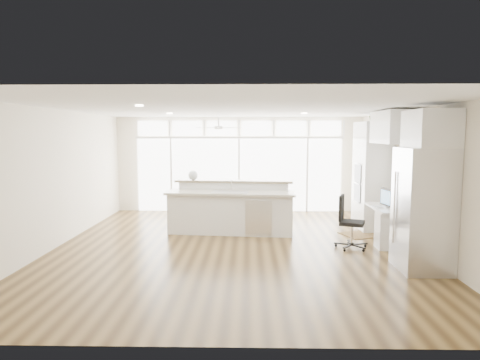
{
  "coord_description": "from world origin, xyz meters",
  "views": [
    {
      "loc": [
        0.28,
        -8.24,
        2.22
      ],
      "look_at": [
        0.1,
        0.6,
        1.26
      ],
      "focal_mm": 32.0,
      "sensor_mm": 36.0,
      "label": 1
    }
  ],
  "objects": [
    {
      "name": "framed_photos",
      "position": [
        3.46,
        0.92,
        1.4
      ],
      "size": [
        0.06,
        0.22,
        0.8
      ],
      "primitive_type": "cube",
      "color": "black",
      "rests_on": "wall_right"
    },
    {
      "name": "fishbowl",
      "position": [
        -1.03,
        1.71,
        1.26
      ],
      "size": [
        0.26,
        0.26,
        0.23
      ],
      "primitive_type": "sphere",
      "rotation": [
        0.0,
        0.0,
        -0.14
      ],
      "color": "silver",
      "rests_on": "kitchen_island"
    },
    {
      "name": "floor",
      "position": [
        0.0,
        0.0,
        -0.01
      ],
      "size": [
        7.0,
        8.0,
        0.02
      ],
      "primitive_type": "cube",
      "color": "#422D14",
      "rests_on": "ground"
    },
    {
      "name": "keyboard",
      "position": [
        2.88,
        0.3,
        0.77
      ],
      "size": [
        0.16,
        0.34,
        0.02
      ],
      "primitive_type": "cube",
      "rotation": [
        0.0,
        0.0,
        0.12
      ],
      "color": "silver",
      "rests_on": "desk_nook"
    },
    {
      "name": "desk_nook",
      "position": [
        3.13,
        0.3,
        0.38
      ],
      "size": [
        0.72,
        1.3,
        0.76
      ],
      "primitive_type": "cube",
      "color": "white",
      "rests_on": "floor"
    },
    {
      "name": "potted_plant",
      "position": [
        3.17,
        1.8,
        2.63
      ],
      "size": [
        0.3,
        0.33,
        0.26
      ],
      "primitive_type": "imported",
      "rotation": [
        0.0,
        0.0,
        -0.0
      ],
      "color": "#224F22",
      "rests_on": "oven_cabinet"
    },
    {
      "name": "wall_right",
      "position": [
        3.5,
        0.0,
        1.35
      ],
      "size": [
        0.04,
        8.0,
        2.7
      ],
      "primitive_type": "cube",
      "color": "white",
      "rests_on": "floor"
    },
    {
      "name": "rug",
      "position": [
        2.85,
        1.1,
        0.01
      ],
      "size": [
        1.15,
        0.99,
        0.01
      ],
      "primitive_type": "cube",
      "rotation": [
        0.0,
        0.0,
        0.37
      ],
      "color": "#3D2913",
      "rests_on": "floor"
    },
    {
      "name": "recessed_lights",
      "position": [
        0.0,
        0.2,
        2.68
      ],
      "size": [
        3.4,
        3.0,
        0.02
      ],
      "primitive_type": "cube",
      "color": "white",
      "rests_on": "ceiling"
    },
    {
      "name": "fridge_cabinet",
      "position": [
        3.17,
        -1.35,
        2.3
      ],
      "size": [
        0.64,
        0.9,
        0.6
      ],
      "primitive_type": "cube",
      "color": "white",
      "rests_on": "wall_right"
    },
    {
      "name": "oven_cabinet",
      "position": [
        3.17,
        1.8,
        1.25
      ],
      "size": [
        0.64,
        1.2,
        2.5
      ],
      "primitive_type": "cube",
      "color": "white",
      "rests_on": "floor"
    },
    {
      "name": "wall_front",
      "position": [
        0.0,
        -4.0,
        1.35
      ],
      "size": [
        7.0,
        0.04,
        2.7
      ],
      "primitive_type": "cube",
      "color": "white",
      "rests_on": "floor"
    },
    {
      "name": "monitor",
      "position": [
        3.05,
        0.3,
        0.95
      ],
      "size": [
        0.15,
        0.47,
        0.39
      ],
      "primitive_type": "cube",
      "rotation": [
        0.0,
        0.0,
        0.16
      ],
      "color": "black",
      "rests_on": "desk_nook"
    },
    {
      "name": "wall_left",
      "position": [
        -3.5,
        0.0,
        1.35
      ],
      "size": [
        0.04,
        8.0,
        2.7
      ],
      "primitive_type": "cube",
      "color": "white",
      "rests_on": "floor"
    },
    {
      "name": "wall_back",
      "position": [
        0.0,
        4.0,
        1.35
      ],
      "size": [
        7.0,
        0.04,
        2.7
      ],
      "primitive_type": "cube",
      "color": "white",
      "rests_on": "floor"
    },
    {
      "name": "desk_window",
      "position": [
        3.46,
        0.3,
        1.55
      ],
      "size": [
        0.04,
        0.85,
        0.85
      ],
      "primitive_type": "cube",
      "color": "white",
      "rests_on": "wall_right"
    },
    {
      "name": "ceiling_fan",
      "position": [
        -0.5,
        2.8,
        2.48
      ],
      "size": [
        1.16,
        1.16,
        0.32
      ],
      "primitive_type": "cube",
      "color": "silver",
      "rests_on": "ceiling"
    },
    {
      "name": "refrigerator",
      "position": [
        3.11,
        -1.35,
        1.0
      ],
      "size": [
        0.76,
        0.9,
        2.0
      ],
      "primitive_type": "cube",
      "color": "silver",
      "rests_on": "floor"
    },
    {
      "name": "office_chair",
      "position": [
        2.28,
        -0.06,
        0.51
      ],
      "size": [
        0.67,
        0.65,
        1.03
      ],
      "primitive_type": "cube",
      "rotation": [
        0.0,
        0.0,
        -0.35
      ],
      "color": "black",
      "rests_on": "floor"
    },
    {
      "name": "kitchen_island",
      "position": [
        -0.12,
        1.23,
        0.57
      ],
      "size": [
        2.96,
        1.35,
        1.14
      ],
      "primitive_type": "cube",
      "rotation": [
        0.0,
        0.0,
        -0.09
      ],
      "color": "white",
      "rests_on": "floor"
    },
    {
      "name": "transom_row",
      "position": [
        0.0,
        3.94,
        2.38
      ],
      "size": [
        5.9,
        0.06,
        0.4
      ],
      "primitive_type": "cube",
      "color": "white",
      "rests_on": "wall_back"
    },
    {
      "name": "glass_wall",
      "position": [
        0.0,
        3.94,
        1.05
      ],
      "size": [
        5.8,
        0.06,
        2.08
      ],
      "primitive_type": "cube",
      "color": "white",
      "rests_on": "wall_back"
    },
    {
      "name": "ceiling",
      "position": [
        0.0,
        0.0,
        2.7
      ],
      "size": [
        7.0,
        8.0,
        0.02
      ],
      "primitive_type": "cube",
      "color": "white",
      "rests_on": "wall_back"
    },
    {
      "name": "upper_cabinets",
      "position": [
        3.17,
        0.3,
        2.35
      ],
      "size": [
        0.64,
        1.3,
        0.64
      ],
      "primitive_type": "cube",
      "color": "white",
      "rests_on": "wall_right"
    }
  ]
}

